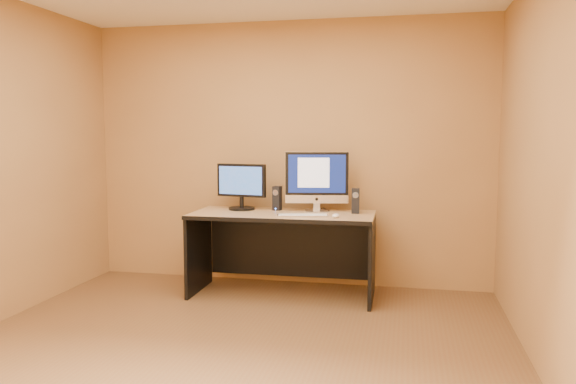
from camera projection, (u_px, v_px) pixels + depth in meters
floor at (226, 357)px, 3.78m from camera, size 4.00×4.00×0.00m
walls at (224, 165)px, 3.65m from camera, size 4.00×4.00×2.60m
desk at (283, 254)px, 5.19m from camera, size 1.68×0.75×0.77m
imac at (317, 181)px, 5.21m from camera, size 0.62×0.32×0.57m
second_monitor at (242, 187)px, 5.37m from camera, size 0.53×0.32×0.44m
speaker_left at (277, 198)px, 5.33m from camera, size 0.08×0.09×0.23m
speaker_right at (356, 201)px, 5.13m from camera, size 0.08×0.08×0.23m
keyboard at (303, 215)px, 4.95m from camera, size 0.46×0.21×0.02m
mouse at (336, 216)px, 4.87m from camera, size 0.08×0.12×0.04m
cable_a at (326, 209)px, 5.37m from camera, size 0.09×0.22×0.01m
cable_b at (316, 210)px, 5.36m from camera, size 0.10×0.17×0.01m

